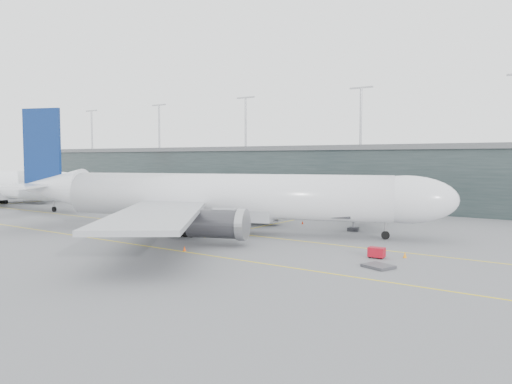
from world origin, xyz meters
The scene contains 17 objects.
ground centered at (0.00, 0.00, 0.00)m, with size 320.00×320.00×0.00m, color slate.
taxiline_a centered at (0.00, -4.00, 0.01)m, with size 160.00×0.25×0.02m, color yellow.
taxiline_b centered at (0.00, -20.00, 0.01)m, with size 160.00×0.25×0.02m, color yellow.
taxiline_lead_main centered at (5.00, 20.00, 0.01)m, with size 0.25×60.00×0.02m, color yellow.
taxiline_lead_adj centered at (-75.00, 20.00, 0.01)m, with size 0.25×60.00×0.02m, color yellow.
terminal centered at (0.00, 58.00, 7.62)m, with size 240.00×36.00×29.00m.
main_aircraft centered at (3.95, -4.40, 5.88)m, with size 72.21×66.66×20.97m.
jet_bridge centered at (19.05, 22.53, 4.35)m, with size 11.38×42.48×5.82m.
gse_cart centered at (32.28, -9.48, 0.73)m, with size 2.01×1.35×1.32m.
baggage_dolly centered at (34.45, -14.41, 0.19)m, with size 3.12×2.49×0.31m, color #38383D.
uld_a centered at (-4.88, 11.05, 1.07)m, with size 2.62×2.30×2.03m.
uld_b centered at (-3.29, 12.29, 1.01)m, with size 2.51×2.24×1.91m.
uld_c centered at (0.78, 10.13, 0.87)m, with size 1.85×1.49×1.65m.
cone_nose centered at (35.04, -7.27, 0.37)m, with size 0.47×0.47×0.74m, color orange.
cone_wing_stbd centered at (9.92, -19.60, 0.33)m, with size 0.42×0.42×0.66m, color #E8460C.
cone_wing_port centered at (9.38, 12.25, 0.32)m, with size 0.40×0.40×0.64m, color red.
cone_tail centered at (-11.25, -11.82, 0.32)m, with size 0.40×0.40×0.63m, color orange.
Camera 1 is at (54.95, -67.00, 12.30)m, focal length 35.00 mm.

